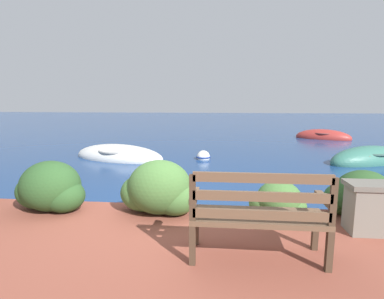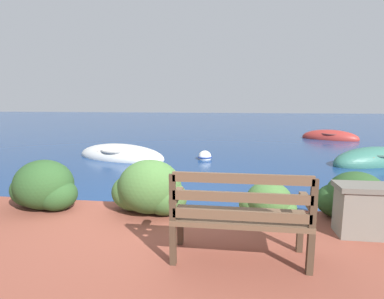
% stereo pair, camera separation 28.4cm
% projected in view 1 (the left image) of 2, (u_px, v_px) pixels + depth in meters
% --- Properties ---
extents(ground_plane, '(80.00, 80.00, 0.00)m').
position_uv_depth(ground_plane, '(168.00, 218.00, 4.63)').
color(ground_plane, navy).
extents(park_bench, '(1.34, 0.48, 0.93)m').
position_uv_depth(park_bench, '(258.00, 213.00, 2.92)').
color(park_bench, '#433123').
rests_on(park_bench, patio_terrace).
extents(hedge_clump_left, '(1.06, 0.77, 0.72)m').
position_uv_depth(hedge_clump_left, '(50.00, 189.00, 4.31)').
color(hedge_clump_left, '#284C23').
rests_on(hedge_clump_left, patio_terrace).
extents(hedge_clump_centre, '(1.11, 0.80, 0.76)m').
position_uv_depth(hedge_clump_centre, '(159.00, 190.00, 4.21)').
color(hedge_clump_centre, '#426B33').
rests_on(hedge_clump_centre, patio_terrace).
extents(hedge_clump_right, '(0.76, 0.54, 0.51)m').
position_uv_depth(hedge_clump_right, '(278.00, 202.00, 4.03)').
color(hedge_clump_right, '#426B33').
rests_on(hedge_clump_right, patio_terrace).
extents(hedge_clump_far_right, '(0.95, 0.68, 0.65)m').
position_uv_depth(hedge_clump_far_right, '(362.00, 197.00, 4.07)').
color(hedge_clump_far_right, '#284C23').
rests_on(hedge_clump_far_right, patio_terrace).
extents(rowboat_nearest, '(3.31, 2.13, 0.78)m').
position_uv_depth(rowboat_nearest, '(119.00, 157.00, 9.32)').
color(rowboat_nearest, silver).
rests_on(rowboat_nearest, ground_plane).
extents(rowboat_mid, '(2.85, 2.05, 0.86)m').
position_uv_depth(rowboat_mid, '(368.00, 160.00, 8.73)').
color(rowboat_mid, '#336B5B').
rests_on(rowboat_mid, ground_plane).
extents(rowboat_far, '(2.65, 1.91, 0.79)m').
position_uv_depth(rowboat_far, '(323.00, 137.00, 14.19)').
color(rowboat_far, '#9E2D28').
rests_on(rowboat_far, ground_plane).
extents(mooring_buoy, '(0.45, 0.45, 0.41)m').
position_uv_depth(mooring_buoy, '(203.00, 157.00, 9.23)').
color(mooring_buoy, white).
rests_on(mooring_buoy, ground_plane).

